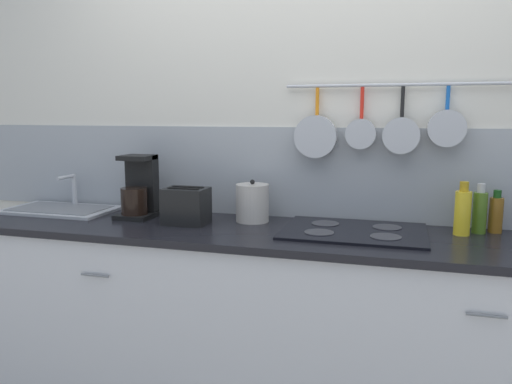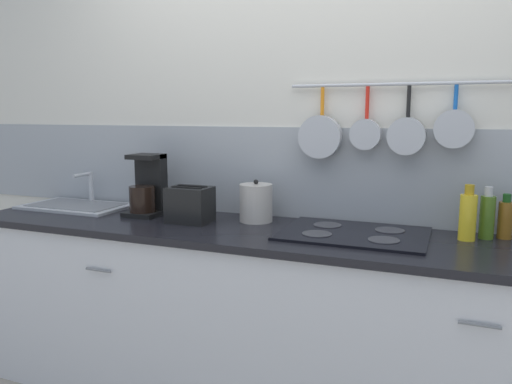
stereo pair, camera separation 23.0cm
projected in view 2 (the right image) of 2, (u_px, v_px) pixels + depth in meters
wall_back at (309, 144)px, 2.54m from camera, size 7.20×0.15×2.60m
cabinet_base at (284, 327)px, 2.35m from camera, size 3.26×0.61×0.85m
countertop at (285, 236)px, 2.28m from camera, size 3.30×0.63×0.03m
sink_basin at (77, 205)px, 2.87m from camera, size 0.60×0.35×0.19m
coffee_maker at (147, 190)px, 2.65m from camera, size 0.18×0.20×0.32m
toaster at (190, 205)px, 2.47m from camera, size 0.23×0.16×0.18m
kettle at (256, 203)px, 2.49m from camera, size 0.16×0.16×0.21m
cooktop at (354, 233)px, 2.22m from camera, size 0.64×0.47×0.01m
bottle_olive_oil at (468, 216)px, 2.12m from camera, size 0.07×0.07×0.24m
bottle_cooking_wine at (487, 216)px, 2.14m from camera, size 0.06×0.06×0.23m
bottle_hot_sauce at (505, 219)px, 2.15m from camera, size 0.06×0.06×0.19m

